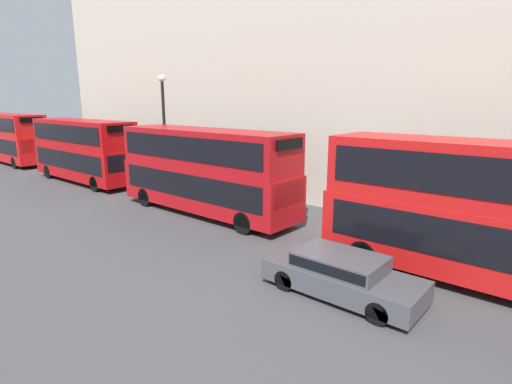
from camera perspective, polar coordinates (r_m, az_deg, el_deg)
The scene contains 6 objects.
bus_second_in_queue at distance 20.20m, azimuth -7.32°, elevation 3.43°, with size 2.59×10.47×4.29m.
bus_third_in_queue at distance 30.52m, azimuth -23.43°, elevation 5.75°, with size 2.59×10.04×4.35m.
bus_trailing at distance 43.46m, azimuth -31.80°, elevation 6.82°, with size 2.59×11.23×4.47m.
car_hatchback at distance 12.32m, azimuth 12.07°, elevation -11.29°, with size 1.88×4.67×1.28m.
street_lamp at distance 25.21m, azimuth -12.99°, elevation 9.69°, with size 0.44×0.44×7.17m.
pedestrian at distance 22.04m, azimuth -2.76°, elevation 0.28°, with size 0.36×0.36×1.82m.
Camera 1 is at (-11.79, 3.22, 5.70)m, focal length 28.00 mm.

